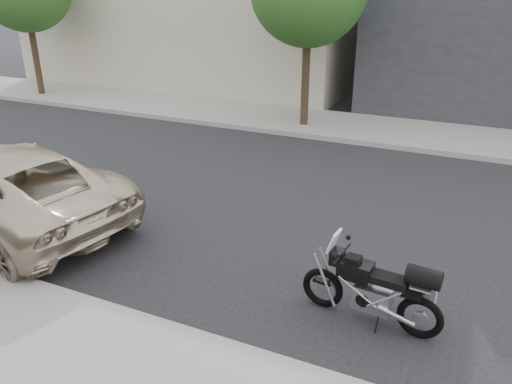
{
  "coord_description": "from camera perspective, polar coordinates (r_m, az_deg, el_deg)",
  "views": [
    {
      "loc": [
        -2.93,
        8.46,
        4.33
      ],
      "look_at": [
        0.39,
        1.17,
        0.9
      ],
      "focal_mm": 35.0,
      "sensor_mm": 36.0,
      "label": 1
    }
  ],
  "objects": [
    {
      "name": "ground",
      "position": [
        9.94,
        4.82,
        -2.72
      ],
      "size": [
        120.0,
        120.0,
        0.0
      ],
      "primitive_type": "plane",
      "color": "black",
      "rests_on": "ground"
    },
    {
      "name": "motorcycle",
      "position": [
        6.94,
        14.06,
        -10.74
      ],
      "size": [
        1.96,
        0.63,
        1.24
      ],
      "rotation": [
        0.0,
        0.0,
        -0.1
      ],
      "color": "black",
      "rests_on": "ground"
    },
    {
      "name": "minivan",
      "position": [
        10.43,
        -26.94,
        0.52
      ],
      "size": [
        5.82,
        3.48,
        1.51
      ],
      "primitive_type": "imported",
      "rotation": [
        0.0,
        0.0,
        1.38
      ],
      "color": "#C5B399",
      "rests_on": "ground"
    },
    {
      "name": "far_sidewalk",
      "position": [
        15.83,
        12.97,
        6.98
      ],
      "size": [
        44.0,
        3.0,
        0.15
      ],
      "primitive_type": "cube",
      "color": "gray",
      "rests_on": "ground"
    }
  ]
}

